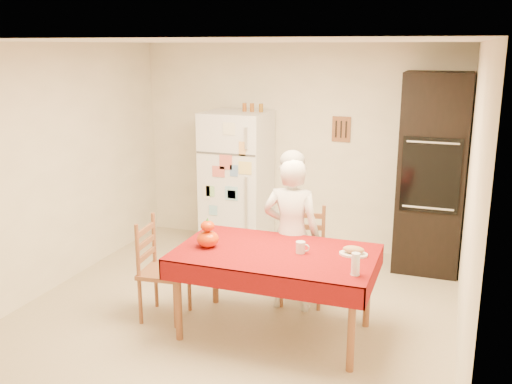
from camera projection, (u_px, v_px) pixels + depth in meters
The scene contains 17 objects.
floor at pixel (229, 319), 5.29m from camera, with size 4.50×4.50×0.00m, color tan.
room_shell at pixel (227, 147), 4.89m from camera, with size 4.02×4.52×2.51m.
refrigerator at pixel (237, 181), 7.01m from camera, with size 0.75×0.74×1.70m.
oven_cabinet at pixel (432, 174), 6.25m from camera, with size 0.70×0.62×2.20m.
dining_table at pixel (275, 259), 4.88m from camera, with size 1.70×1.00×0.76m.
chair_far at pixel (304, 251), 5.61m from camera, with size 0.47×0.46×0.95m.
chair_left at pixel (158, 265), 5.24m from camera, with size 0.44×0.46×0.95m.
seated_woman at pixel (291, 234), 5.36m from camera, with size 0.54×0.36×1.49m, color silver.
coffee_mug at pixel (301, 247), 4.82m from camera, with size 0.08×0.08×0.10m, color silver.
pumpkin_lower at pixel (208, 239), 4.96m from camera, with size 0.19×0.19×0.14m, color #D24904.
pumpkin_upper at pixel (208, 226), 4.93m from camera, with size 0.12×0.12×0.09m, color #EC3B05.
wine_glass at pixel (356, 264), 4.35m from camera, with size 0.07×0.07×0.18m, color white.
bread_plate at pixel (353, 254), 4.77m from camera, with size 0.24×0.24×0.02m, color silver.
bread_loaf at pixel (354, 250), 4.76m from camera, with size 0.18×0.10×0.06m, color #AC7C55.
spice_jar_left at pixel (244, 107), 6.80m from camera, with size 0.05×0.05×0.10m, color #99501B.
spice_jar_mid at pixel (252, 108), 6.77m from camera, with size 0.05×0.05×0.10m, color #98521B.
spice_jar_right at pixel (261, 108), 6.73m from camera, with size 0.05×0.05×0.10m, color #905F1A.
Camera 1 is at (1.86, -4.46, 2.47)m, focal length 40.00 mm.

